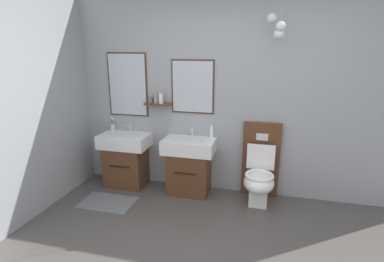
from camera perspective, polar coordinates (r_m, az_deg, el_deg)
name	(u,v)px	position (r m, az deg, el deg)	size (l,w,h in m)	color
wall_back	(236,94)	(3.92, 8.51, 6.95)	(4.60, 0.46, 2.66)	#999EA3
bath_mat	(108,203)	(4.06, -15.89, -13.07)	(0.68, 0.44, 0.01)	slate
vanity_sink_left	(126,158)	(4.35, -12.52, -5.06)	(0.68, 0.45, 0.75)	#56331E
tap_on_left_sink	(129,127)	(4.36, -11.91, 0.83)	(0.03, 0.13, 0.11)	silver
vanity_sink_right	(189,164)	(4.03, -0.53, -6.35)	(0.68, 0.45, 0.75)	#56331E
tap_on_right_sink	(192,131)	(4.04, 0.03, 0.01)	(0.03, 0.13, 0.11)	silver
toilet	(260,173)	(3.91, 12.86, -7.91)	(0.48, 0.62, 1.00)	#56331E
toothbrush_cup	(113,127)	(4.47, -14.98, 0.82)	(0.07, 0.07, 0.20)	silver
soap_dispenser	(212,132)	(3.98, 3.80, -0.15)	(0.06, 0.06, 0.18)	white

